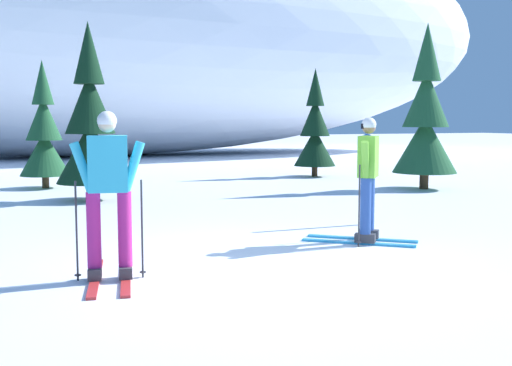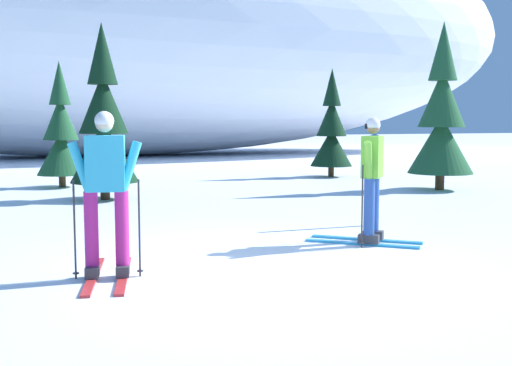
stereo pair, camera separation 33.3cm
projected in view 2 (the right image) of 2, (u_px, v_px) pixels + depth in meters
ground_plane at (249, 267)px, 7.42m from camera, size 120.00×120.00×0.00m
skier_lime_jacket at (371, 177)px, 8.78m from camera, size 1.47×1.39×1.76m
skier_cyan_jacket at (106, 192)px, 6.80m from camera, size 0.80×1.75×1.82m
pine_tree_center at (61, 135)px, 16.15m from camera, size 1.25×1.25×3.23m
pine_tree_center_right at (104, 126)px, 13.60m from camera, size 1.47×1.47×3.80m
pine_tree_right at (332, 132)px, 19.15m from camera, size 1.27×1.27×3.29m
pine_tree_far_right at (441, 120)px, 15.51m from camera, size 1.59×1.59×4.11m
snow_ridge_background at (108, 19)px, 30.02m from camera, size 44.45×14.53×12.98m
trail_marker_post at (374, 174)px, 10.30m from camera, size 0.28×0.07×1.50m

